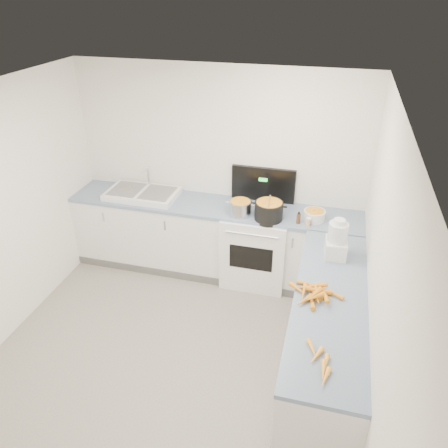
% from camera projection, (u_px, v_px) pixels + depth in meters
% --- Properties ---
extents(floor, '(3.50, 4.00, 0.00)m').
position_uv_depth(floor, '(165.00, 369.00, 4.21)').
color(floor, gray).
rests_on(floor, ground).
extents(ceiling, '(3.50, 4.00, 0.00)m').
position_uv_depth(ceiling, '(140.00, 111.00, 2.98)').
color(ceiling, white).
rests_on(ceiling, ground).
extents(wall_back, '(3.50, 0.00, 2.50)m').
position_uv_depth(wall_back, '(219.00, 171.00, 5.28)').
color(wall_back, white).
rests_on(wall_back, ground).
extents(wall_right, '(0.00, 4.00, 2.50)m').
position_uv_depth(wall_right, '(376.00, 297.00, 3.20)').
color(wall_right, white).
rests_on(wall_right, ground).
extents(counter_back, '(3.50, 0.62, 0.94)m').
position_uv_depth(counter_back, '(213.00, 239.00, 5.41)').
color(counter_back, white).
rests_on(counter_back, ground).
extents(counter_right, '(0.62, 2.20, 0.94)m').
position_uv_depth(counter_right, '(325.00, 339.00, 3.91)').
color(counter_right, white).
rests_on(counter_right, ground).
extents(stove, '(0.76, 0.65, 1.36)m').
position_uv_depth(stove, '(256.00, 245.00, 5.27)').
color(stove, white).
rests_on(stove, ground).
extents(sink, '(0.86, 0.52, 0.31)m').
position_uv_depth(sink, '(142.00, 193.00, 5.36)').
color(sink, white).
rests_on(sink, counter_back).
extents(steel_pot, '(0.33, 0.33, 0.19)m').
position_uv_depth(steel_pot, '(240.00, 209.00, 4.93)').
color(steel_pot, silver).
rests_on(steel_pot, stove).
extents(black_pot, '(0.40, 0.40, 0.23)m').
position_uv_depth(black_pot, '(269.00, 212.00, 4.83)').
color(black_pot, black).
rests_on(black_pot, stove).
extents(wooden_spoon, '(0.05, 0.32, 0.01)m').
position_uv_depth(wooden_spoon, '(269.00, 202.00, 4.77)').
color(wooden_spoon, '#AD7A47').
rests_on(wooden_spoon, black_pot).
extents(mixing_bowl, '(0.31, 0.31, 0.11)m').
position_uv_depth(mixing_bowl, '(314.00, 215.00, 4.83)').
color(mixing_bowl, white).
rests_on(mixing_bowl, counter_back).
extents(extract_bottle, '(0.05, 0.05, 0.11)m').
position_uv_depth(extract_bottle, '(299.00, 219.00, 4.76)').
color(extract_bottle, '#593319').
rests_on(extract_bottle, counter_back).
extents(spice_jar, '(0.05, 0.05, 0.08)m').
position_uv_depth(spice_jar, '(308.00, 223.00, 4.72)').
color(spice_jar, '#E5B266').
rests_on(spice_jar, counter_back).
extents(food_processor, '(0.22, 0.25, 0.40)m').
position_uv_depth(food_processor, '(337.00, 241.00, 4.14)').
color(food_processor, white).
rests_on(food_processor, counter_right).
extents(carrot_pile, '(0.48, 0.37, 0.09)m').
position_uv_depth(carrot_pile, '(315.00, 292.00, 3.69)').
color(carrot_pile, orange).
rests_on(carrot_pile, counter_right).
extents(peeled_carrots, '(0.20, 0.41, 0.04)m').
position_uv_depth(peeled_carrots, '(321.00, 363.00, 3.03)').
color(peeled_carrots, '#FF9F26').
rests_on(peeled_carrots, counter_right).
extents(peelings, '(0.17, 0.22, 0.01)m').
position_uv_depth(peelings, '(128.00, 188.00, 5.40)').
color(peelings, tan).
rests_on(peelings, sink).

